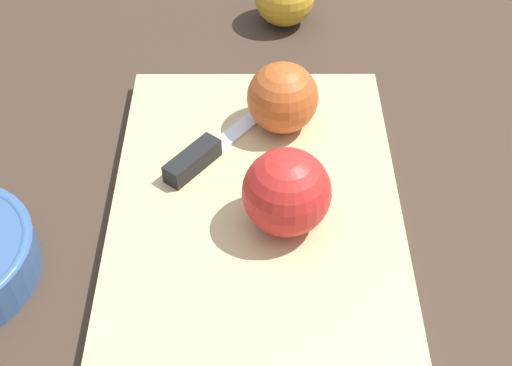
# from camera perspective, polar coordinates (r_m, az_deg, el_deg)

# --- Properties ---
(ground_plane) EXTENTS (4.00, 4.00, 0.00)m
(ground_plane) POSITION_cam_1_polar(r_m,az_deg,el_deg) (0.62, 0.00, -2.46)
(ground_plane) COLOR #38281E
(cutting_board) EXTENTS (0.38, 0.28, 0.02)m
(cutting_board) POSITION_cam_1_polar(r_m,az_deg,el_deg) (0.62, 0.00, -1.89)
(cutting_board) COLOR tan
(cutting_board) RESTS_ON ground_plane
(apple_half_left) EXTENTS (0.07, 0.07, 0.07)m
(apple_half_left) POSITION_cam_1_polar(r_m,az_deg,el_deg) (0.57, 2.49, -0.76)
(apple_half_left) COLOR red
(apple_half_left) RESTS_ON cutting_board
(apple_half_right) EXTENTS (0.07, 0.07, 0.07)m
(apple_half_right) POSITION_cam_1_polar(r_m,az_deg,el_deg) (0.66, 2.17, 6.84)
(apple_half_right) COLOR #AD4C1E
(apple_half_right) RESTS_ON cutting_board
(knife) EXTENTS (0.13, 0.09, 0.02)m
(knife) POSITION_cam_1_polar(r_m,az_deg,el_deg) (0.64, -4.34, 2.31)
(knife) COLOR silver
(knife) RESTS_ON cutting_board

